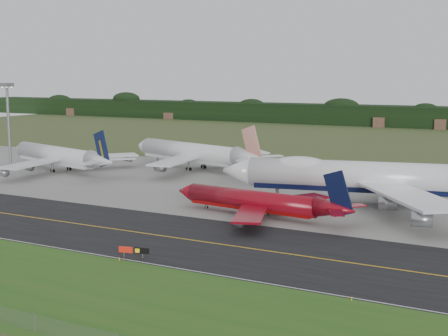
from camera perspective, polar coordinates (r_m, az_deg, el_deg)
ground at (r=118.50m, az=-2.37°, el=-6.11°), size 600.00×600.00×0.00m
grass_verge at (r=91.35m, az=-13.73°, el=-10.81°), size 400.00×30.00×0.01m
taxiway at (r=115.18m, az=-3.38°, el=-6.54°), size 400.00×32.00×0.02m
apron at (r=163.50m, az=6.70°, el=-2.10°), size 400.00×78.00×0.01m
taxiway_centreline at (r=115.18m, az=-3.38°, el=-6.53°), size 400.00×0.40×0.00m
taxiway_edge_line at (r=102.78m, az=-7.93°, el=-8.45°), size 400.00×0.25×0.00m
horizon_treeline at (r=377.95m, az=19.15°, el=4.30°), size 700.00×25.00×12.00m
jet_ba_747 at (r=147.63m, az=13.91°, el=-0.86°), size 75.60×61.62×19.15m
jet_red_737 at (r=132.67m, az=3.36°, el=-3.11°), size 43.05×34.91×11.62m
jet_navy_gold at (r=202.00m, az=-14.74°, el=1.04°), size 54.65×46.50×14.35m
jet_star_tail at (r=199.07m, az=-2.61°, el=1.34°), size 57.86×47.24×15.54m
floodlight_mast at (r=226.23m, az=-19.16°, el=5.21°), size 3.39×3.39×27.30m
taxiway_sign at (r=104.64m, az=-8.26°, el=-7.46°), size 5.16×1.49×1.76m
edge_marker_center at (r=103.60m, az=-9.55°, el=-8.22°), size 0.16×0.16×0.50m
edge_marker_right at (r=86.71m, az=11.58°, el=-11.63°), size 0.16×0.16×0.50m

